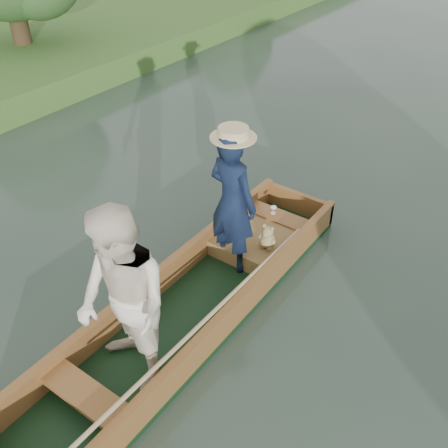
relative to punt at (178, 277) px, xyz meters
The scene contains 2 objects.
ground 0.82m from the punt, 93.80° to the left, with size 120.00×120.00×0.00m, color #283D30.
punt is the anchor object (origin of this frame).
Camera 1 is at (2.66, -3.13, 4.30)m, focal length 40.00 mm.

